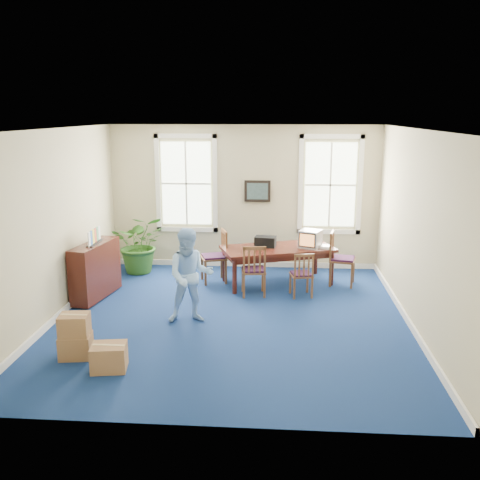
# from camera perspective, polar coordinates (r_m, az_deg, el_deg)

# --- Properties ---
(floor) EXTENTS (6.50, 6.50, 0.00)m
(floor) POSITION_cam_1_polar(r_m,az_deg,el_deg) (9.29, -0.89, -8.38)
(floor) COLOR navy
(floor) RESTS_ON ground
(ceiling) EXTENTS (6.50, 6.50, 0.00)m
(ceiling) POSITION_cam_1_polar(r_m,az_deg,el_deg) (8.63, -0.97, 11.76)
(ceiling) COLOR white
(ceiling) RESTS_ON ground
(wall_back) EXTENTS (6.50, 0.00, 6.50)m
(wall_back) POSITION_cam_1_polar(r_m,az_deg,el_deg) (12.01, 0.44, 4.57)
(wall_back) COLOR #BDB28B
(wall_back) RESTS_ON ground
(wall_front) EXTENTS (6.50, 0.00, 6.50)m
(wall_front) POSITION_cam_1_polar(r_m,az_deg,el_deg) (5.70, -3.83, -5.56)
(wall_front) COLOR #BDB28B
(wall_front) RESTS_ON ground
(wall_left) EXTENTS (0.00, 6.50, 6.50)m
(wall_left) POSITION_cam_1_polar(r_m,az_deg,el_deg) (9.56, -19.15, 1.52)
(wall_left) COLOR #BDB28B
(wall_left) RESTS_ON ground
(wall_right) EXTENTS (0.00, 6.50, 6.50)m
(wall_right) POSITION_cam_1_polar(r_m,az_deg,el_deg) (9.07, 18.32, 0.96)
(wall_right) COLOR #BDB28B
(wall_right) RESTS_ON ground
(baseboard_back) EXTENTS (6.00, 0.04, 0.12)m
(baseboard_back) POSITION_cam_1_polar(r_m,az_deg,el_deg) (12.31, 0.42, -2.55)
(baseboard_back) COLOR white
(baseboard_back) RESTS_ON ground
(baseboard_left) EXTENTS (0.04, 6.50, 0.12)m
(baseboard_left) POSITION_cam_1_polar(r_m,az_deg,el_deg) (9.96, -18.31, -7.18)
(baseboard_left) COLOR white
(baseboard_left) RESTS_ON ground
(baseboard_right) EXTENTS (0.04, 6.50, 0.12)m
(baseboard_right) POSITION_cam_1_polar(r_m,az_deg,el_deg) (9.49, 17.45, -8.14)
(baseboard_right) COLOR white
(baseboard_right) RESTS_ON ground
(window_left) EXTENTS (1.40, 0.12, 2.20)m
(window_left) POSITION_cam_1_polar(r_m,az_deg,el_deg) (12.10, -5.75, 6.01)
(window_left) COLOR white
(window_left) RESTS_ON ground
(window_right) EXTENTS (1.40, 0.12, 2.20)m
(window_right) POSITION_cam_1_polar(r_m,az_deg,el_deg) (11.97, 9.60, 5.81)
(window_right) COLOR white
(window_right) RESTS_ON ground
(wall_picture) EXTENTS (0.58, 0.06, 0.48)m
(wall_picture) POSITION_cam_1_polar(r_m,az_deg,el_deg) (11.92, 1.87, 5.23)
(wall_picture) COLOR black
(wall_picture) RESTS_ON ground
(conference_table) EXTENTS (2.45, 1.70, 0.76)m
(conference_table) POSITION_cam_1_polar(r_m,az_deg,el_deg) (11.06, 4.01, -2.71)
(conference_table) COLOR #40170F
(conference_table) RESTS_ON ground
(crt_tv) EXTENTS (0.54, 0.56, 0.36)m
(crt_tv) POSITION_cam_1_polar(r_m,az_deg,el_deg) (10.98, 7.52, 0.13)
(crt_tv) COLOR #B7B7BC
(crt_tv) RESTS_ON conference_table
(game_console) EXTENTS (0.24, 0.27, 0.06)m
(game_console) POSITION_cam_1_polar(r_m,az_deg,el_deg) (10.99, 9.10, -0.73)
(game_console) COLOR white
(game_console) RESTS_ON conference_table
(equipment_bag) EXTENTS (0.46, 0.33, 0.21)m
(equipment_bag) POSITION_cam_1_polar(r_m,az_deg,el_deg) (10.98, 2.73, -0.17)
(equipment_bag) COLOR black
(equipment_bag) RESTS_ON conference_table
(chair_near_left) EXTENTS (0.51, 0.51, 1.02)m
(chair_near_left) POSITION_cam_1_polar(r_m,az_deg,el_deg) (10.30, 1.45, -3.17)
(chair_near_left) COLOR brown
(chair_near_left) RESTS_ON ground
(chair_near_right) EXTENTS (0.47, 0.47, 0.89)m
(chair_near_right) POSITION_cam_1_polar(r_m,az_deg,el_deg) (10.32, 6.55, -3.60)
(chair_near_right) COLOR brown
(chair_near_right) RESTS_ON ground
(chair_end_left) EXTENTS (0.62, 0.62, 1.09)m
(chair_end_left) POSITION_cam_1_polar(r_m,az_deg,el_deg) (11.09, -2.84, -1.76)
(chair_end_left) COLOR brown
(chair_end_left) RESTS_ON ground
(chair_end_right) EXTENTS (0.59, 0.59, 1.10)m
(chair_end_right) POSITION_cam_1_polar(r_m,az_deg,el_deg) (11.09, 10.89, -1.97)
(chair_end_right) COLOR brown
(chair_end_right) RESTS_ON ground
(man) EXTENTS (0.89, 0.75, 1.61)m
(man) POSITION_cam_1_polar(r_m,az_deg,el_deg) (8.94, -5.32, -3.83)
(man) COLOR #96C6FD
(man) RESTS_ON ground
(credenza) EXTENTS (0.60, 1.37, 1.04)m
(credenza) POSITION_cam_1_polar(r_m,az_deg,el_deg) (10.49, -15.15, -3.28)
(credenza) COLOR #40170F
(credenza) RESTS_ON ground
(brochure_rack) EXTENTS (0.29, 0.68, 0.30)m
(brochure_rack) POSITION_cam_1_polar(r_m,az_deg,el_deg) (10.31, -15.28, 0.28)
(brochure_rack) COLOR #99999E
(brochure_rack) RESTS_ON credenza
(potted_plant) EXTENTS (1.34, 1.22, 1.29)m
(potted_plant) POSITION_cam_1_polar(r_m,az_deg,el_deg) (11.93, -10.59, -0.39)
(potted_plant) COLOR #275419
(potted_plant) RESTS_ON ground
(cardboard_boxes) EXTENTS (1.35, 1.35, 0.68)m
(cardboard_boxes) POSITION_cam_1_polar(r_m,az_deg,el_deg) (8.16, -15.84, -9.50)
(cardboard_boxes) COLOR #9E6F47
(cardboard_boxes) RESTS_ON ground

